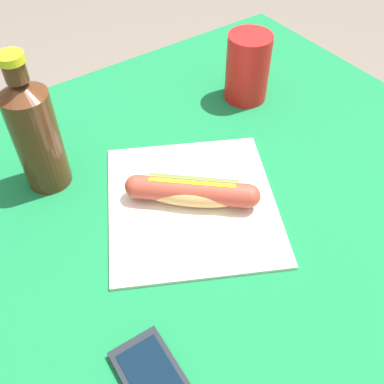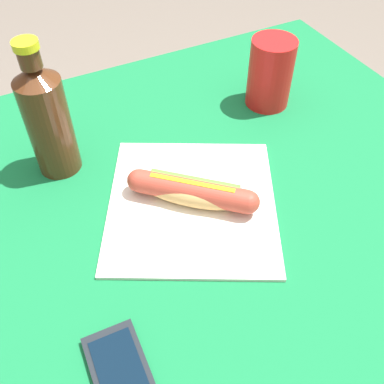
{
  "view_description": "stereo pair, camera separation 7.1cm",
  "coord_description": "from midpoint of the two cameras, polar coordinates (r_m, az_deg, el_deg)",
  "views": [
    {
      "loc": [
        -0.3,
        -0.4,
        1.33
      ],
      "look_at": [
        -0.02,
        -0.01,
        0.81
      ],
      "focal_mm": 41.49,
      "sensor_mm": 36.0,
      "label": 1
    },
    {
      "loc": [
        -0.24,
        -0.44,
        1.33
      ],
      "look_at": [
        -0.02,
        -0.01,
        0.81
      ],
      "focal_mm": 41.49,
      "sensor_mm": 36.0,
      "label": 2
    }
  ],
  "objects": [
    {
      "name": "hot_dog",
      "position": [
        0.71,
        -2.85,
        -0.06
      ],
      "size": [
        0.17,
        0.16,
        0.05
      ],
      "color": "tan",
      "rests_on": "paper_wrapper"
    },
    {
      "name": "ground_plane",
      "position": [
        1.42,
        -0.91,
        -22.19
      ],
      "size": [
        6.0,
        6.0,
        0.0
      ],
      "primitive_type": "plane",
      "color": "#6B6056",
      "rests_on": "ground"
    },
    {
      "name": "dining_table",
      "position": [
        0.86,
        -1.4,
        -7.21
      ],
      "size": [
        1.05,
        0.89,
        0.78
      ],
      "color": "brown",
      "rests_on": "ground"
    },
    {
      "name": "paper_wrapper",
      "position": [
        0.73,
        -2.78,
        -1.6
      ],
      "size": [
        0.37,
        0.38,
        0.01
      ],
      "primitive_type": "cube",
      "rotation": [
        0.0,
        0.0,
        -0.48
      ],
      "color": "silver",
      "rests_on": "dining_table"
    },
    {
      "name": "drinking_cup",
      "position": [
        0.92,
        4.91,
        15.55
      ],
      "size": [
        0.09,
        0.09,
        0.14
      ],
      "primitive_type": "cylinder",
      "color": "red",
      "rests_on": "dining_table"
    },
    {
      "name": "soda_bottle",
      "position": [
        0.75,
        -22.1,
        6.97
      ],
      "size": [
        0.07,
        0.07,
        0.24
      ],
      "color": "#4C2814",
      "rests_on": "dining_table"
    }
  ]
}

